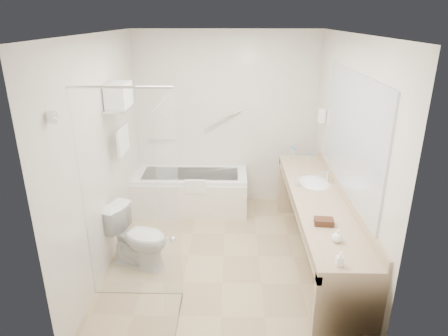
{
  "coord_description": "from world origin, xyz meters",
  "views": [
    {
      "loc": [
        0.1,
        -4.04,
        2.66
      ],
      "look_at": [
        0.0,
        0.3,
        1.0
      ],
      "focal_mm": 32.0,
      "sensor_mm": 36.0,
      "label": 1
    }
  ],
  "objects_px": {
    "vanity_counter": "(317,214)",
    "water_bottle_left": "(308,161)",
    "amenity_basket": "(324,222)",
    "toilet": "(138,237)",
    "bathtub": "(191,191)"
  },
  "relations": [
    {
      "from": "vanity_counter",
      "to": "water_bottle_left",
      "type": "distance_m",
      "value": 0.97
    },
    {
      "from": "amenity_basket",
      "to": "vanity_counter",
      "type": "bearing_deg",
      "value": 82.8
    },
    {
      "from": "toilet",
      "to": "amenity_basket",
      "type": "xyz_separation_m",
      "value": [
        1.9,
        -0.58,
        0.53
      ]
    },
    {
      "from": "bathtub",
      "to": "toilet",
      "type": "distance_m",
      "value": 1.49
    },
    {
      "from": "vanity_counter",
      "to": "amenity_basket",
      "type": "distance_m",
      "value": 0.65
    },
    {
      "from": "toilet",
      "to": "amenity_basket",
      "type": "distance_m",
      "value": 2.05
    },
    {
      "from": "bathtub",
      "to": "amenity_basket",
      "type": "relative_size",
      "value": 9.16
    },
    {
      "from": "bathtub",
      "to": "toilet",
      "type": "height_order",
      "value": "toilet"
    },
    {
      "from": "water_bottle_left",
      "to": "toilet",
      "type": "bearing_deg",
      "value": -154.81
    },
    {
      "from": "toilet",
      "to": "water_bottle_left",
      "type": "distance_m",
      "value": 2.31
    },
    {
      "from": "bathtub",
      "to": "water_bottle_left",
      "type": "bearing_deg",
      "value": -16.6
    },
    {
      "from": "vanity_counter",
      "to": "toilet",
      "type": "xyz_separation_m",
      "value": [
        -1.97,
        -0.03,
        -0.29
      ]
    },
    {
      "from": "vanity_counter",
      "to": "amenity_basket",
      "type": "bearing_deg",
      "value": -97.2
    },
    {
      "from": "amenity_basket",
      "to": "toilet",
      "type": "bearing_deg",
      "value": 163.12
    },
    {
      "from": "vanity_counter",
      "to": "amenity_basket",
      "type": "relative_size",
      "value": 15.47
    }
  ]
}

